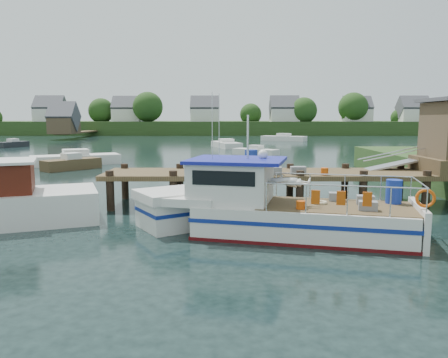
{
  "coord_description": "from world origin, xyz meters",
  "views": [
    {
      "loc": [
        -1.02,
        -18.3,
        3.66
      ],
      "look_at": [
        -1.0,
        -1.5,
        1.3
      ],
      "focal_mm": 35.0,
      "sensor_mm": 36.0,
      "label": 1
    }
  ],
  "objects_px": {
    "dock": "(402,152)",
    "moored_far": "(284,138)",
    "moored_a": "(76,159)",
    "moored_d": "(226,144)",
    "moored_rowboat": "(72,163)",
    "moored_e": "(13,144)",
    "moored_b": "(256,152)",
    "moored_c": "(442,152)",
    "lobster_boat": "(267,209)"
  },
  "relations": [
    {
      "from": "moored_b",
      "to": "moored_a",
      "type": "bearing_deg",
      "value": -149.11
    },
    {
      "from": "moored_rowboat",
      "to": "moored_far",
      "type": "height_order",
      "value": "moored_far"
    },
    {
      "from": "moored_b",
      "to": "moored_c",
      "type": "height_order",
      "value": "moored_c"
    },
    {
      "from": "moored_far",
      "to": "moored_a",
      "type": "xyz_separation_m",
      "value": [
        -21.37,
        -36.22,
        0.01
      ]
    },
    {
      "from": "moored_e",
      "to": "dock",
      "type": "bearing_deg",
      "value": -34.48
    },
    {
      "from": "moored_a",
      "to": "moored_d",
      "type": "xyz_separation_m",
      "value": [
        11.99,
        20.09,
        -0.05
      ]
    },
    {
      "from": "moored_d",
      "to": "moored_e",
      "type": "height_order",
      "value": "moored_d"
    },
    {
      "from": "moored_d",
      "to": "moored_e",
      "type": "bearing_deg",
      "value": -167.99
    },
    {
      "from": "moored_c",
      "to": "moored_d",
      "type": "height_order",
      "value": "moored_c"
    },
    {
      "from": "moored_b",
      "to": "moored_d",
      "type": "distance_m",
      "value": 11.85
    },
    {
      "from": "moored_far",
      "to": "moored_a",
      "type": "bearing_deg",
      "value": -109.76
    },
    {
      "from": "moored_rowboat",
      "to": "moored_e",
      "type": "xyz_separation_m",
      "value": [
        -15.67,
        24.07,
        -0.03
      ]
    },
    {
      "from": "moored_far",
      "to": "moored_e",
      "type": "distance_m",
      "value": 39.4
    },
    {
      "from": "lobster_boat",
      "to": "moored_a",
      "type": "height_order",
      "value": "lobster_boat"
    },
    {
      "from": "moored_b",
      "to": "moored_c",
      "type": "distance_m",
      "value": 17.58
    },
    {
      "from": "moored_d",
      "to": "moored_a",
      "type": "bearing_deg",
      "value": -107.26
    },
    {
      "from": "lobster_boat",
      "to": "moored_c",
      "type": "bearing_deg",
      "value": 68.6
    },
    {
      "from": "moored_c",
      "to": "moored_e",
      "type": "height_order",
      "value": "moored_c"
    },
    {
      "from": "moored_a",
      "to": "moored_rowboat",
      "type": "bearing_deg",
      "value": -82.76
    },
    {
      "from": "moored_b",
      "to": "dock",
      "type": "bearing_deg",
      "value": -79.09
    },
    {
      "from": "lobster_boat",
      "to": "moored_rowboat",
      "type": "distance_m",
      "value": 21.33
    },
    {
      "from": "moored_c",
      "to": "moored_d",
      "type": "relative_size",
      "value": 1.11
    },
    {
      "from": "moored_far",
      "to": "dock",
      "type": "bearing_deg",
      "value": -81.62
    },
    {
      "from": "moored_rowboat",
      "to": "moored_a",
      "type": "xyz_separation_m",
      "value": [
        -0.78,
        3.26,
        0.01
      ]
    },
    {
      "from": "dock",
      "to": "moored_c",
      "type": "bearing_deg",
      "value": 60.02
    },
    {
      "from": "moored_far",
      "to": "moored_c",
      "type": "height_order",
      "value": "moored_far"
    },
    {
      "from": "moored_rowboat",
      "to": "moored_far",
      "type": "relative_size",
      "value": 0.54
    },
    {
      "from": "dock",
      "to": "moored_far",
      "type": "distance_m",
      "value": 52.23
    },
    {
      "from": "moored_d",
      "to": "dock",
      "type": "bearing_deg",
      "value": -65.15
    },
    {
      "from": "lobster_boat",
      "to": "moored_b",
      "type": "distance_m",
      "value": 29.37
    },
    {
      "from": "moored_a",
      "to": "moored_b",
      "type": "xyz_separation_m",
      "value": [
        14.8,
        8.57,
        -0.08
      ]
    },
    {
      "from": "moored_a",
      "to": "moored_b",
      "type": "distance_m",
      "value": 17.1
    },
    {
      "from": "lobster_boat",
      "to": "moored_far",
      "type": "bearing_deg",
      "value": 95.25
    },
    {
      "from": "lobster_boat",
      "to": "moored_rowboat",
      "type": "xyz_separation_m",
      "value": [
        -12.23,
        17.48,
        -0.37
      ]
    },
    {
      "from": "moored_e",
      "to": "lobster_boat",
      "type": "bearing_deg",
      "value": -43.42
    },
    {
      "from": "moored_b",
      "to": "moored_e",
      "type": "height_order",
      "value": "moored_e"
    },
    {
      "from": "moored_d",
      "to": "moored_c",
      "type": "bearing_deg",
      "value": -19.65
    },
    {
      "from": "moored_rowboat",
      "to": "moored_d",
      "type": "bearing_deg",
      "value": 45.94
    },
    {
      "from": "moored_a",
      "to": "moored_far",
      "type": "bearing_deg",
      "value": 53.21
    },
    {
      "from": "moored_rowboat",
      "to": "moored_b",
      "type": "height_order",
      "value": "moored_rowboat"
    },
    {
      "from": "dock",
      "to": "moored_a",
      "type": "bearing_deg",
      "value": 140.25
    },
    {
      "from": "lobster_boat",
      "to": "moored_d",
      "type": "xyz_separation_m",
      "value": [
        -1.02,
        40.82,
        -0.4
      ]
    },
    {
      "from": "moored_far",
      "to": "lobster_boat",
      "type": "bearing_deg",
      "value": -87.56
    },
    {
      "from": "moored_a",
      "to": "moored_e",
      "type": "height_order",
      "value": "moored_a"
    },
    {
      "from": "moored_far",
      "to": "moored_d",
      "type": "bearing_deg",
      "value": -109.41
    },
    {
      "from": "lobster_boat",
      "to": "moored_b",
      "type": "xyz_separation_m",
      "value": [
        1.79,
        29.31,
        -0.43
      ]
    },
    {
      "from": "dock",
      "to": "moored_a",
      "type": "height_order",
      "value": "dock"
    },
    {
      "from": "moored_rowboat",
      "to": "moored_d",
      "type": "height_order",
      "value": "moored_rowboat"
    },
    {
      "from": "dock",
      "to": "moored_far",
      "type": "relative_size",
      "value": 2.24
    },
    {
      "from": "moored_rowboat",
      "to": "moored_d",
      "type": "distance_m",
      "value": 25.89
    }
  ]
}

